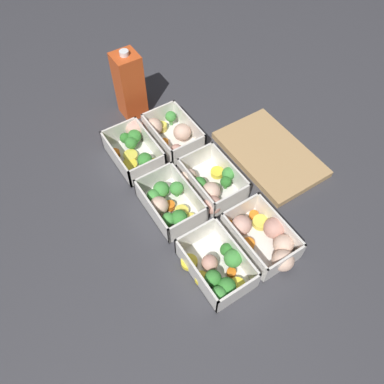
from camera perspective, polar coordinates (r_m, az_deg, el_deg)
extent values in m
plane|color=#38383D|center=(0.92, 0.00, -0.75)|extent=(4.00, 4.00, 0.00)
cube|color=silver|center=(1.01, -8.72, 5.17)|extent=(0.16, 0.11, 0.00)
cube|color=silver|center=(0.98, -11.54, 4.97)|extent=(0.16, 0.01, 0.06)
cube|color=silver|center=(1.00, -6.35, 7.42)|extent=(0.16, 0.01, 0.06)
cube|color=silver|center=(1.04, -10.93, 8.89)|extent=(0.01, 0.11, 0.06)
cube|color=silver|center=(0.94, -6.72, 3.25)|extent=(0.01, 0.11, 0.06)
cylinder|color=yellow|center=(0.97, -5.74, 4.19)|extent=(0.04, 0.04, 0.01)
cylinder|color=#49883F|center=(0.98, -7.08, 4.13)|extent=(0.01, 0.01, 0.01)
sphere|color=#388433|center=(0.96, -7.20, 4.87)|extent=(0.04, 0.04, 0.04)
cylinder|color=orange|center=(1.01, -11.65, 5.75)|extent=(0.04, 0.04, 0.02)
cylinder|color=#49883F|center=(1.03, -8.62, 7.64)|extent=(0.01, 0.01, 0.01)
sphere|color=#388433|center=(1.02, -8.76, 8.40)|extent=(0.04, 0.04, 0.04)
cylinder|color=#407A37|center=(1.04, -10.04, 7.50)|extent=(0.01, 0.01, 0.01)
sphere|color=#2D7228|center=(1.03, -10.16, 8.10)|extent=(0.03, 0.03, 0.03)
cylinder|color=#DBC647|center=(1.00, -9.35, 5.47)|extent=(0.05, 0.05, 0.01)
cylinder|color=#49883F|center=(1.02, -9.15, 6.67)|extent=(0.01, 0.01, 0.01)
sphere|color=#388433|center=(1.01, -9.29, 7.39)|extent=(0.03, 0.03, 0.03)
cylinder|color=yellow|center=(0.98, -9.45, 4.07)|extent=(0.05, 0.05, 0.01)
sphere|color=#D19E8C|center=(1.04, -8.71, 9.54)|extent=(0.06, 0.06, 0.05)
cube|color=silver|center=(0.90, -3.23, -2.38)|extent=(0.16, 0.11, 0.00)
cube|color=silver|center=(0.87, -6.17, -2.88)|extent=(0.16, 0.01, 0.06)
cube|color=silver|center=(0.89, -0.53, 0.05)|extent=(0.16, 0.01, 0.06)
cube|color=silver|center=(0.92, -5.81, 2.01)|extent=(0.01, 0.11, 0.06)
cube|color=silver|center=(0.84, -0.57, -5.11)|extent=(0.01, 0.11, 0.06)
cylinder|color=#519448|center=(0.92, -4.63, -0.36)|extent=(0.01, 0.01, 0.01)
sphere|color=#42933D|center=(0.90, -4.71, 0.41)|extent=(0.04, 0.04, 0.04)
cylinder|color=#DBC647|center=(0.88, -1.60, -3.09)|extent=(0.05, 0.05, 0.02)
cylinder|color=#DBC647|center=(0.87, -0.28, -4.11)|extent=(0.04, 0.04, 0.01)
cylinder|color=#519448|center=(0.87, -3.55, -4.79)|extent=(0.01, 0.01, 0.02)
sphere|color=#42933D|center=(0.85, -3.62, -4.10)|extent=(0.03, 0.03, 0.03)
cylinder|color=#519448|center=(0.91, -2.35, -0.18)|extent=(0.01, 0.01, 0.01)
sphere|color=#42933D|center=(0.90, -2.39, 0.55)|extent=(0.03, 0.03, 0.03)
sphere|color=beige|center=(0.88, -5.06, -2.10)|extent=(0.06, 0.06, 0.05)
cylinder|color=orange|center=(0.89, -3.27, -2.25)|extent=(0.03, 0.03, 0.02)
cylinder|color=#49883F|center=(0.87, -1.92, -4.65)|extent=(0.01, 0.01, 0.01)
sphere|color=#388433|center=(0.85, -1.96, -3.96)|extent=(0.04, 0.04, 0.04)
cylinder|color=#519448|center=(0.91, -5.77, -1.26)|extent=(0.01, 0.01, 0.01)
sphere|color=#42933D|center=(0.89, -5.87, -0.56)|extent=(0.03, 0.03, 0.03)
cube|color=silver|center=(0.83, 3.58, -11.56)|extent=(0.16, 0.11, 0.00)
cube|color=silver|center=(0.79, 0.61, -12.58)|extent=(0.16, 0.01, 0.06)
cube|color=silver|center=(0.82, 6.62, -8.97)|extent=(0.16, 0.01, 0.06)
cube|color=silver|center=(0.83, 0.57, -6.64)|extent=(0.01, 0.11, 0.06)
cube|color=silver|center=(0.78, 7.09, -15.09)|extent=(0.01, 0.11, 0.06)
cylinder|color=yellow|center=(0.81, 6.90, -13.95)|extent=(0.04, 0.04, 0.01)
cylinder|color=yellow|center=(0.82, -0.43, -10.65)|extent=(0.05, 0.05, 0.01)
sphere|color=tan|center=(0.81, 2.74, -10.74)|extent=(0.05, 0.05, 0.04)
cylinder|color=#49883F|center=(0.80, 3.15, -13.54)|extent=(0.01, 0.01, 0.02)
sphere|color=#388433|center=(0.78, 3.22, -12.96)|extent=(0.04, 0.04, 0.04)
cylinder|color=orange|center=(0.82, 6.01, -12.13)|extent=(0.03, 0.03, 0.01)
cylinder|color=#519448|center=(0.83, 6.14, -10.65)|extent=(0.01, 0.01, 0.01)
sphere|color=#42933D|center=(0.81, 6.27, -10.03)|extent=(0.04, 0.04, 0.04)
cylinder|color=yellow|center=(0.81, 1.45, -13.03)|extent=(0.04, 0.04, 0.02)
cylinder|color=#407A37|center=(0.84, 5.20, -9.25)|extent=(0.01, 0.01, 0.01)
sphere|color=#2D7228|center=(0.82, 5.29, -8.76)|extent=(0.03, 0.03, 0.03)
cylinder|color=#519448|center=(0.79, 3.99, -15.80)|extent=(0.01, 0.01, 0.02)
sphere|color=#42933D|center=(0.77, 4.09, -15.26)|extent=(0.03, 0.03, 0.03)
cylinder|color=#49883F|center=(0.80, 5.19, -14.68)|extent=(0.01, 0.01, 0.01)
sphere|color=#388433|center=(0.78, 5.30, -14.16)|extent=(0.04, 0.04, 0.04)
cube|color=silver|center=(1.04, -2.81, 7.95)|extent=(0.16, 0.11, 0.00)
cube|color=silver|center=(1.00, -5.36, 7.88)|extent=(0.16, 0.01, 0.06)
cube|color=silver|center=(1.04, -0.46, 10.10)|extent=(0.16, 0.01, 0.06)
cube|color=silver|center=(1.07, -5.09, 11.51)|extent=(0.01, 0.11, 0.06)
cube|color=silver|center=(0.97, -0.49, 6.27)|extent=(0.01, 0.11, 0.06)
cylinder|color=#DBC647|center=(1.06, -4.64, 9.87)|extent=(0.04, 0.04, 0.02)
sphere|color=beige|center=(1.02, -1.51, 9.09)|extent=(0.06, 0.06, 0.05)
sphere|color=tan|center=(0.98, -2.36, 6.26)|extent=(0.05, 0.05, 0.04)
sphere|color=beige|center=(1.04, -5.82, 9.89)|extent=(0.07, 0.07, 0.05)
cylinder|color=orange|center=(1.00, -0.94, 6.32)|extent=(0.03, 0.03, 0.01)
cylinder|color=orange|center=(1.02, -4.24, 7.52)|extent=(0.03, 0.03, 0.02)
cylinder|color=#519448|center=(1.08, -3.21, 10.65)|extent=(0.01, 0.01, 0.02)
sphere|color=#42933D|center=(1.06, -3.26, 11.41)|extent=(0.03, 0.03, 0.03)
cube|color=silver|center=(0.94, 3.10, 0.95)|extent=(0.16, 0.11, 0.00)
cube|color=silver|center=(0.90, 0.53, 0.61)|extent=(0.16, 0.01, 0.06)
cube|color=silver|center=(0.94, 5.71, 3.30)|extent=(0.16, 0.01, 0.06)
cube|color=silver|center=(0.96, 0.50, 5.12)|extent=(0.01, 0.11, 0.06)
cube|color=silver|center=(0.88, 6.06, -1.42)|extent=(0.01, 0.11, 0.06)
cylinder|color=yellow|center=(0.95, 3.85, 2.97)|extent=(0.04, 0.04, 0.01)
cylinder|color=#49883F|center=(0.92, 1.10, 0.52)|extent=(0.01, 0.01, 0.01)
sphere|color=#388433|center=(0.91, 1.12, 1.26)|extent=(0.04, 0.04, 0.04)
sphere|color=tan|center=(0.88, 3.14, -1.96)|extent=(0.05, 0.05, 0.04)
sphere|color=beige|center=(0.93, -0.50, 2.34)|extent=(0.05, 0.05, 0.04)
sphere|color=beige|center=(0.90, 2.91, 0.07)|extent=(0.06, 0.06, 0.05)
cylinder|color=#519448|center=(0.94, 5.47, 2.04)|extent=(0.01, 0.01, 0.02)
sphere|color=#42933D|center=(0.93, 5.57, 2.80)|extent=(0.03, 0.03, 0.03)
cylinder|color=#407A37|center=(0.93, 5.11, 0.93)|extent=(0.01, 0.01, 0.01)
sphere|color=#2D7228|center=(0.92, 5.18, 1.57)|extent=(0.03, 0.03, 0.03)
cube|color=silver|center=(0.87, 10.18, -7.46)|extent=(0.16, 0.11, 0.00)
cube|color=silver|center=(0.82, 7.73, -8.28)|extent=(0.16, 0.01, 0.06)
cube|color=silver|center=(0.86, 13.04, -4.92)|extent=(0.16, 0.01, 0.06)
cube|color=silver|center=(0.87, 7.25, -2.82)|extent=(0.01, 0.11, 0.06)
cube|color=silver|center=(0.82, 13.90, -10.50)|extent=(0.01, 0.11, 0.06)
sphere|color=beige|center=(0.85, 13.73, -7.77)|extent=(0.05, 0.05, 0.05)
cylinder|color=orange|center=(0.89, 9.39, -3.48)|extent=(0.03, 0.03, 0.01)
sphere|color=beige|center=(0.83, 13.69, -10.05)|extent=(0.05, 0.05, 0.05)
sphere|color=tan|center=(0.86, 12.40, -5.38)|extent=(0.05, 0.05, 0.05)
sphere|color=#D19E8C|center=(0.85, 7.56, -5.00)|extent=(0.06, 0.06, 0.05)
cylinder|color=orange|center=(0.87, 5.61, -5.23)|extent=(0.03, 0.03, 0.01)
cylinder|color=#DBC647|center=(0.88, 10.40, -4.59)|extent=(0.05, 0.05, 0.01)
cylinder|color=orange|center=(0.85, 8.56, -7.84)|extent=(0.04, 0.04, 0.01)
cube|color=#D14C1E|center=(1.07, -9.50, 15.68)|extent=(0.07, 0.07, 0.19)
cylinder|color=white|center=(1.01, -10.31, 20.11)|extent=(0.02, 0.02, 0.01)
cube|color=tan|center=(1.02, 11.81, 5.65)|extent=(0.28, 0.18, 0.02)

